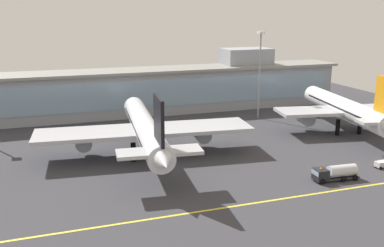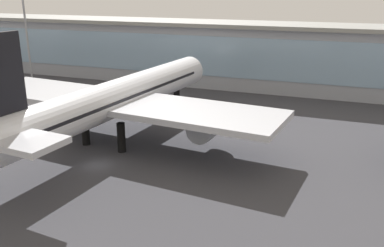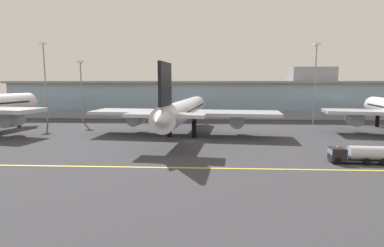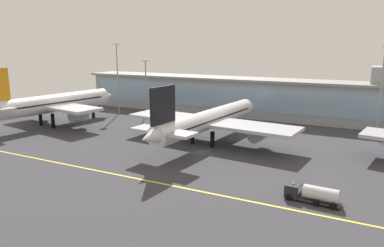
# 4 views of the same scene
# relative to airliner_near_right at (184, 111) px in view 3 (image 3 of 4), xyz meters

# --- Properties ---
(ground_plane) EXTENTS (200.68, 200.68, 0.00)m
(ground_plane) POSITION_rel_airliner_near_right_xyz_m (2.08, -8.55, -6.20)
(ground_plane) COLOR #38383D
(taxiway_centreline_stripe) EXTENTS (160.54, 0.50, 0.01)m
(taxiway_centreline_stripe) POSITION_rel_airliner_near_right_xyz_m (2.08, -30.55, -6.19)
(taxiway_centreline_stripe) COLOR yellow
(taxiway_centreline_stripe) RESTS_ON ground
(terminal_building) EXTENTS (146.34, 14.00, 19.10)m
(terminal_building) POSITION_rel_airliner_near_right_xyz_m (3.70, 41.07, 1.17)
(terminal_building) COLOR #9399A3
(terminal_building) RESTS_ON ground
(airliner_near_right) EXTENTS (48.35, 54.31, 17.03)m
(airliner_near_right) POSITION_rel_airliner_near_right_xyz_m (0.00, 0.00, 0.00)
(airliner_near_right) COLOR black
(airliner_near_right) RESTS_ON ground
(fuel_tanker_truck) EXTENTS (9.19, 3.44, 2.90)m
(fuel_tanker_truck) POSITION_rel_airliner_near_right_xyz_m (30.57, -26.12, -4.69)
(fuel_tanker_truck) COLOR black
(fuel_tanker_truck) RESTS_ON ground
(apron_light_mast_west) EXTENTS (1.80, 1.80, 26.36)m
(apron_light_mast_west) POSITION_rel_airliner_near_right_xyz_m (-47.88, 22.85, 10.76)
(apron_light_mast_west) COLOR gray
(apron_light_mast_west) RESTS_ON ground
(apron_light_mast_centre) EXTENTS (1.80, 1.80, 25.64)m
(apron_light_mast_centre) POSITION_rel_airliner_near_right_xyz_m (39.98, 23.40, 10.37)
(apron_light_mast_centre) COLOR gray
(apron_light_mast_centre) RESTS_ON ground
(apron_light_mast_east) EXTENTS (1.80, 1.80, 20.59)m
(apron_light_mast_east) POSITION_rel_airliner_near_right_xyz_m (-36.57, 24.85, 7.56)
(apron_light_mast_east) COLOR gray
(apron_light_mast_east) RESTS_ON ground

